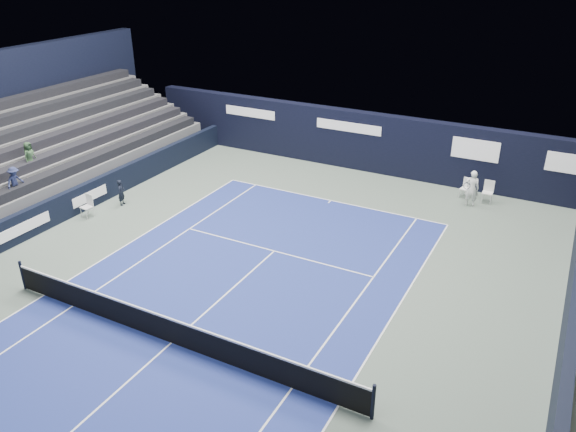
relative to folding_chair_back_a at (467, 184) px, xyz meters
name	(u,v)px	position (x,y,z in m)	size (l,w,h in m)	color
ground	(210,309)	(-5.48, -13.33, -0.63)	(48.00, 48.00, 0.00)	#505F55
court_surface	(171,343)	(-5.48, -15.33, -0.62)	(10.97, 23.77, 0.01)	navy
enclosure_wall_right	(572,311)	(5.02, -9.33, 0.27)	(0.30, 22.00, 1.80)	black
folding_chair_back_a	(467,184)	(0.00, 0.00, 0.00)	(0.50, 0.52, 0.94)	silver
folding_chair_back_b	(488,190)	(1.01, -0.15, -0.03)	(0.47, 0.45, 1.05)	silver
line_judge_chair	(88,204)	(-14.27, -9.98, -0.04)	(0.51, 0.49, 1.03)	white
line_judge	(121,192)	(-13.84, -8.36, -0.02)	(0.45, 0.29, 1.22)	black
court_markings	(171,343)	(-5.48, -15.33, -0.62)	(11.03, 23.83, 0.00)	white
tennis_net	(170,329)	(-5.48, -15.33, -0.12)	(12.90, 0.10, 1.10)	black
back_sponsor_wall	(368,142)	(-5.48, 1.17, 0.92)	(26.00, 0.63, 3.10)	black
side_barrier_left	(87,196)	(-14.98, -9.35, -0.03)	(0.33, 22.00, 1.20)	black
spectator_stand	(41,148)	(-18.76, -8.34, 1.33)	(6.00, 18.00, 6.40)	#4D4D50
tennis_player	(472,188)	(0.39, -0.94, 0.23)	(0.68, 0.87, 1.71)	white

